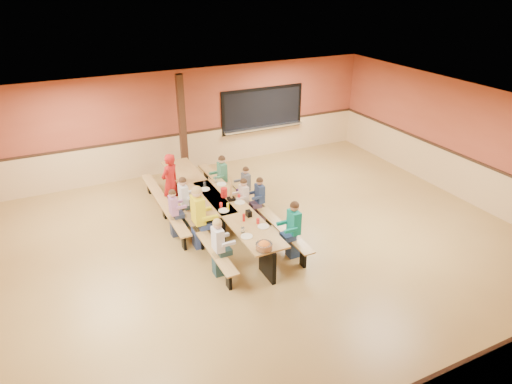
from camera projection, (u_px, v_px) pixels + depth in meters
name	position (u px, v px, depth m)	size (l,w,h in m)	color
ground	(258.00, 249.00, 9.99)	(12.00, 12.00, 0.00)	olive
room_envelope	(258.00, 221.00, 9.69)	(12.04, 10.04, 3.02)	#97422B
kitchen_pass_through	(263.00, 111.00, 14.37)	(2.78, 0.28, 1.38)	black
structural_post	(183.00, 128.00, 12.81)	(0.18, 0.18, 3.00)	#321B10
cafeteria_table_main	(236.00, 219.00, 10.11)	(1.91, 3.70, 0.74)	#A77C42
cafeteria_table_second	(196.00, 192.00, 11.34)	(1.91, 3.70, 0.74)	#A77C42
seated_child_white_left	(218.00, 248.00, 8.89)	(0.38, 0.31, 1.24)	silver
seated_adult_yellow	(198.00, 218.00, 9.78)	(0.48, 0.39, 1.43)	yellow
seated_child_grey_left	(184.00, 202.00, 10.65)	(0.38, 0.31, 1.23)	silver
seated_child_teal_right	(294.00, 230.00, 9.47)	(0.40, 0.33, 1.27)	#0C8474
seated_child_navy_right	(260.00, 201.00, 10.78)	(0.35, 0.28, 1.17)	navy
seated_child_char_right	(246.00, 189.00, 11.41)	(0.34, 0.27, 1.14)	#50535B
seated_child_purple_sec	(174.00, 213.00, 10.25)	(0.34, 0.28, 1.14)	#9F639B
seated_child_green_sec	(222.00, 179.00, 11.82)	(0.39, 0.32, 1.24)	#3A805F
seated_child_tan_sec	(244.00, 202.00, 10.76)	(0.34, 0.28, 1.15)	beige
standing_woman	(170.00, 183.00, 11.30)	(0.55, 0.36, 1.51)	#AB1513
punch_pitcher	(224.00, 193.00, 10.57)	(0.16, 0.16, 0.22)	red
chip_bowl	(264.00, 246.00, 8.60)	(0.32, 0.32, 0.15)	orange
napkin_dispenser	(249.00, 213.00, 9.76)	(0.10, 0.14, 0.13)	black
condiment_mustard	(228.00, 207.00, 10.00)	(0.06, 0.06, 0.17)	yellow
condiment_ketchup	(244.00, 217.00, 9.56)	(0.06, 0.06, 0.17)	#B2140F
table_paddle	(231.00, 195.00, 10.41)	(0.16, 0.16, 0.56)	black
place_settings	(235.00, 208.00, 9.99)	(0.65, 3.30, 0.11)	beige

